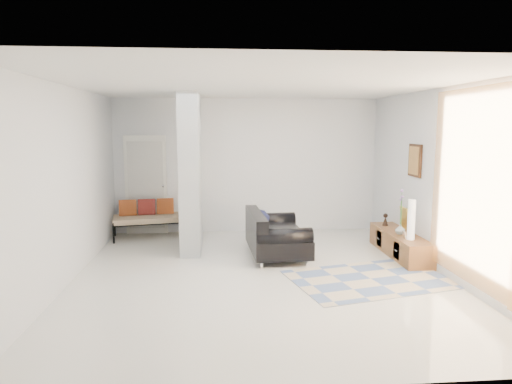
{
  "coord_description": "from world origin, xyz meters",
  "views": [
    {
      "loc": [
        -0.62,
        -6.56,
        2.22
      ],
      "look_at": [
        -0.01,
        0.6,
        1.19
      ],
      "focal_mm": 32.0,
      "sensor_mm": 36.0,
      "label": 1
    }
  ],
  "objects": [
    {
      "name": "floor",
      "position": [
        0.0,
        0.0,
        0.0
      ],
      "size": [
        6.0,
        6.0,
        0.0
      ],
      "primitive_type": "plane",
      "color": "silver",
      "rests_on": "ground"
    },
    {
      "name": "ceiling",
      "position": [
        0.0,
        0.0,
        2.8
      ],
      "size": [
        6.0,
        6.0,
        0.0
      ],
      "primitive_type": "plane",
      "rotation": [
        3.14,
        0.0,
        0.0
      ],
      "color": "white",
      "rests_on": "wall_back"
    },
    {
      "name": "wall_back",
      "position": [
        0.0,
        3.0,
        1.4
      ],
      "size": [
        6.0,
        0.0,
        6.0
      ],
      "primitive_type": "plane",
      "rotation": [
        1.57,
        0.0,
        0.0
      ],
      "color": "white",
      "rests_on": "ground"
    },
    {
      "name": "wall_front",
      "position": [
        0.0,
        -3.0,
        1.4
      ],
      "size": [
        6.0,
        0.0,
        6.0
      ],
      "primitive_type": "plane",
      "rotation": [
        -1.57,
        0.0,
        0.0
      ],
      "color": "white",
      "rests_on": "ground"
    },
    {
      "name": "wall_left",
      "position": [
        -2.75,
        0.0,
        1.4
      ],
      "size": [
        0.0,
        6.0,
        6.0
      ],
      "primitive_type": "plane",
      "rotation": [
        1.57,
        0.0,
        1.57
      ],
      "color": "white",
      "rests_on": "ground"
    },
    {
      "name": "wall_right",
      "position": [
        2.75,
        0.0,
        1.4
      ],
      "size": [
        0.0,
        6.0,
        6.0
      ],
      "primitive_type": "plane",
      "rotation": [
        1.57,
        0.0,
        -1.57
      ],
      "color": "white",
      "rests_on": "ground"
    },
    {
      "name": "partition_column",
      "position": [
        -1.1,
        1.6,
        1.4
      ],
      "size": [
        0.35,
        1.2,
        2.8
      ],
      "primitive_type": "cube",
      "color": "#A1A7A8",
      "rests_on": "floor"
    },
    {
      "name": "hallway_door",
      "position": [
        -2.1,
        2.96,
        1.02
      ],
      "size": [
        0.85,
        0.06,
        2.04
      ],
      "primitive_type": "cube",
      "color": "white",
      "rests_on": "floor"
    },
    {
      "name": "curtain",
      "position": [
        2.67,
        -1.15,
        1.45
      ],
      "size": [
        0.0,
        2.55,
        2.55
      ],
      "primitive_type": "plane",
      "rotation": [
        1.57,
        0.0,
        1.57
      ],
      "color": "#FFA243",
      "rests_on": "wall_right"
    },
    {
      "name": "wall_art",
      "position": [
        2.72,
        0.9,
        1.65
      ],
      "size": [
        0.04,
        0.45,
        0.55
      ],
      "primitive_type": "cube",
      "color": "#3A2010",
      "rests_on": "wall_right"
    },
    {
      "name": "media_console",
      "position": [
        2.52,
        0.9,
        0.2
      ],
      "size": [
        0.45,
        1.82,
        0.8
      ],
      "color": "brown",
      "rests_on": "floor"
    },
    {
      "name": "loveseat",
      "position": [
        0.34,
        1.1,
        0.35
      ],
      "size": [
        1.01,
        1.64,
        0.76
      ],
      "rotation": [
        0.0,
        0.0,
        0.05
      ],
      "color": "silver",
      "rests_on": "floor"
    },
    {
      "name": "daybed",
      "position": [
        -1.93,
        2.62,
        0.42
      ],
      "size": [
        1.7,
        0.95,
        0.77
      ],
      "rotation": [
        0.0,
        0.0,
        0.18
      ],
      "color": "black",
      "rests_on": "floor"
    },
    {
      "name": "area_rug",
      "position": [
        1.6,
        -0.3,
        0.01
      ],
      "size": [
        2.56,
        2.0,
        0.01
      ],
      "primitive_type": "cube",
      "rotation": [
        0.0,
        0.0,
        0.23
      ],
      "color": "#BFAF92",
      "rests_on": "floor"
    },
    {
      "name": "cylinder_lamp",
      "position": [
        2.5,
        0.43,
        0.73
      ],
      "size": [
        0.12,
        0.12,
        0.65
      ],
      "primitive_type": "cylinder",
      "color": "white",
      "rests_on": "media_console"
    },
    {
      "name": "bronze_figurine",
      "position": [
        2.47,
        1.49,
        0.51
      ],
      "size": [
        0.13,
        0.13,
        0.23
      ],
      "primitive_type": null,
      "rotation": [
        0.0,
        0.0,
        0.17
      ],
      "color": "black",
      "rests_on": "media_console"
    },
    {
      "name": "vase",
      "position": [
        2.47,
        0.79,
        0.49
      ],
      "size": [
        0.19,
        0.19,
        0.18
      ],
      "primitive_type": "imported",
      "rotation": [
        0.0,
        0.0,
        0.11
      ],
      "color": "#B9C4BF",
      "rests_on": "media_console"
    }
  ]
}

